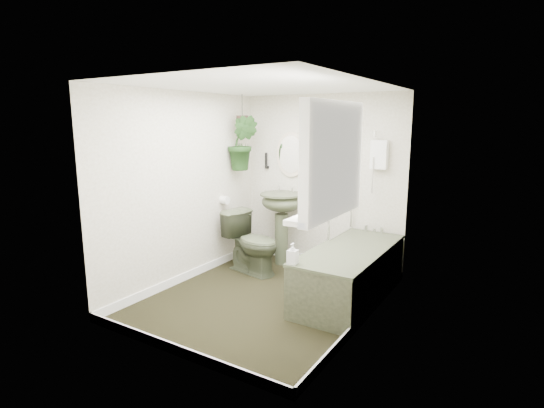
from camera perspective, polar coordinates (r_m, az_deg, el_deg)
The scene contains 22 objects.
floor at distance 4.87m, azimuth -0.95°, elevation -12.63°, with size 2.30×2.80×0.02m, color black.
ceiling at distance 4.48m, azimuth -1.05°, elevation 15.71°, with size 2.30×2.80×0.02m, color white.
wall_back at distance 5.75m, azimuth 6.65°, elevation 3.01°, with size 2.30×0.02×2.30m, color silver.
wall_front at distance 3.46m, azimuth -13.79°, elevation -2.56°, with size 2.30×0.02×2.30m, color silver.
wall_left at distance 5.24m, azimuth -11.72°, elevation 2.08°, with size 0.02×2.80×2.30m, color silver.
wall_right at distance 4.03m, azimuth 12.99°, elevation -0.61°, with size 0.02×2.80×2.30m, color silver.
skirting at distance 4.85m, azimuth -0.96°, elevation -11.98°, with size 2.30×2.80×0.10m, color white.
bathtub at distance 4.84m, azimuth 10.43°, elevation -9.16°, with size 0.72×1.72×0.58m, color #424932, non-canonical shape.
bath_screen at distance 5.17m, azimuth 9.40°, elevation 3.49°, with size 0.04×0.72×1.40m, color silver, non-canonical shape.
shower_box at distance 5.35m, azimuth 14.23°, elevation 6.47°, with size 0.20×0.10×0.35m, color white.
oval_mirror at distance 5.89m, azimuth 2.56°, elevation 6.68°, with size 0.46×0.03×0.62m, color beige.
wall_sconce at distance 6.09m, azimuth -0.79°, elevation 5.89°, with size 0.04×0.04×0.22m, color black.
toilet_roll_holder at distance 5.77m, azimuth -6.41°, elevation 0.52°, with size 0.11×0.11×0.11m, color white.
window_recess at distance 3.34m, azimuth 8.26°, elevation 5.88°, with size 0.08×1.00×0.90m, color white.
window_sill at distance 3.43m, azimuth 7.00°, elevation -1.06°, with size 0.18×1.00×0.04m, color white.
window_blinds at distance 3.36m, azimuth 7.56°, elevation 5.92°, with size 0.01×0.86×0.76m, color white.
toilet at distance 5.54m, azimuth -2.65°, elevation -5.18°, with size 0.45×0.78×0.80m, color #424932.
pedestal_sink at distance 5.84m, azimuth 1.29°, elevation -3.32°, with size 0.59×0.50×1.00m, color #424932, non-canonical shape.
sill_plant at distance 3.69m, azimuth 8.31°, elevation 1.89°, with size 0.21×0.18×0.23m, color black.
hanging_plant at distance 5.81m, azimuth -3.97°, elevation 8.16°, with size 0.41×0.33×0.74m, color black.
soap_bottle at distance 4.15m, azimuth 2.80°, elevation -6.67°, with size 0.09×0.10×0.21m, color black.
hanging_pot at distance 5.80m, azimuth -4.01°, elevation 11.21°, with size 0.16×0.16×0.12m, color #37261E.
Camera 1 is at (2.42, -3.75, 1.94)m, focal length 28.00 mm.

